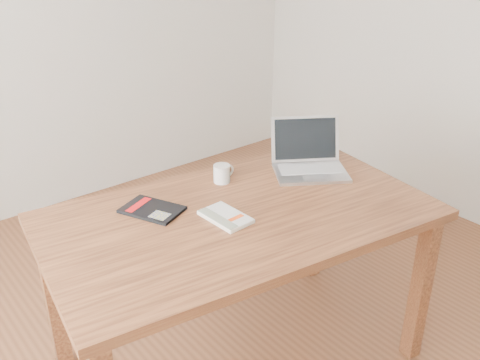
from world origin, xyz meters
TOP-DOWN VIEW (x-y plane):
  - room at (-0.07, 0.00)m, footprint 4.04×4.04m
  - desk at (0.05, 0.05)m, footprint 1.60×1.06m
  - white_guidebook at (-0.02, 0.05)m, footprint 0.13×0.20m
  - black_guidebook at (-0.21, 0.27)m, footprint 0.23×0.27m
  - laptop at (0.54, 0.17)m, footprint 0.42×0.41m
  - coffee_mug at (0.16, 0.31)m, footprint 0.11×0.07m

SIDE VIEW (x-z plane):
  - desk at x=0.05m, z-range 0.29..1.04m
  - black_guidebook at x=-0.21m, z-range 0.75..0.76m
  - white_guidebook at x=-0.02m, z-range 0.75..0.77m
  - coffee_mug at x=0.16m, z-range 0.75..0.83m
  - laptop at x=0.54m, z-range 0.69..0.90m
  - room at x=-0.07m, z-range 0.01..2.71m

